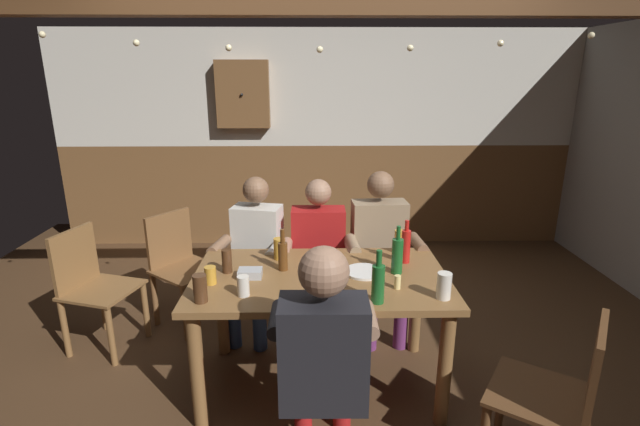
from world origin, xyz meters
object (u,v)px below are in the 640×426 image
object	(u,v)px
person_1	(318,252)
pint_glass_6	(400,241)
chair_empty_near_right	(92,285)
bottle_1	(378,282)
person_2	(380,247)
plate_0	(364,272)
dining_table	(320,293)
person_3	(323,351)
person_0	(255,251)
wall_dart_cabinet	(243,94)
table_candle	(397,282)
pint_glass_2	(200,288)
pint_glass_5	(444,286)
chair_empty_far_end	(181,265)
pint_glass_1	(243,286)
chair_empty_near_left	(559,397)
pint_glass_4	(227,261)
bottle_0	(397,255)
pint_glass_3	(279,249)
pint_glass_0	(210,275)
bottle_2	(283,255)
condiment_caddy	(250,273)
bottle_3	(406,245)

from	to	relation	value
person_1	pint_glass_6	xyz separation A→B (m)	(0.54, -0.29, 0.19)
chair_empty_near_right	bottle_1	xyz separation A→B (m)	(1.91, -0.83, 0.40)
person_2	plate_0	size ratio (longest dim) A/B	5.19
dining_table	person_3	distance (m)	0.67
person_0	wall_dart_cabinet	distance (m)	2.16
table_candle	pint_glass_2	distance (m)	1.08
person_3	pint_glass_5	world-z (taller)	person_3
chair_empty_far_end	pint_glass_1	world-z (taller)	chair_empty_far_end
chair_empty_near_right	pint_glass_5	distance (m)	2.43
pint_glass_5	chair_empty_near_left	bearing A→B (deg)	-45.22
dining_table	chair_empty_far_end	distance (m)	1.38
chair_empty_far_end	pint_glass_4	size ratio (longest dim) A/B	5.99
bottle_0	pint_glass_3	world-z (taller)	bottle_0
person_1	chair_empty_near_right	xyz separation A→B (m)	(-1.61, -0.18, -0.17)
person_3	chair_empty_near_left	bearing A→B (deg)	-3.44
dining_table	pint_glass_2	size ratio (longest dim) A/B	10.01
person_1	pint_glass_5	world-z (taller)	person_1
person_1	wall_dart_cabinet	world-z (taller)	wall_dart_cabinet
person_3	pint_glass_1	bearing A→B (deg)	136.43
dining_table	table_candle	bearing A→B (deg)	-23.55
person_0	pint_glass_1	distance (m)	0.94
chair_empty_far_end	pint_glass_0	distance (m)	1.10
person_2	bottle_0	world-z (taller)	person_2
table_candle	pint_glass_6	distance (m)	0.56
person_2	plate_0	distance (m)	0.67
chair_empty_near_right	pint_glass_4	size ratio (longest dim) A/B	5.99
person_3	chair_empty_far_end	world-z (taller)	person_3
person_1	chair_empty_far_end	size ratio (longest dim) A/B	1.34
person_1	chair_empty_near_right	world-z (taller)	person_1
person_3	bottle_2	xyz separation A→B (m)	(-0.23, 0.76, 0.18)
chair_empty_far_end	pint_glass_5	distance (m)	2.12
wall_dart_cabinet	bottle_1	bearing A→B (deg)	-69.58
condiment_caddy	plate_0	xyz separation A→B (m)	(0.68, 0.05, -0.02)
chair_empty_near_right	chair_empty_far_end	xyz separation A→B (m)	(0.53, 0.36, 0.00)
person_2	chair_empty_near_right	size ratio (longest dim) A/B	1.41
chair_empty_near_left	pint_glass_0	distance (m)	1.88
pint_glass_0	pint_glass_3	world-z (taller)	pint_glass_3
chair_empty_far_end	bottle_2	size ratio (longest dim) A/B	3.35
dining_table	person_1	bearing A→B (deg)	90.06
person_2	pint_glass_3	size ratio (longest dim) A/B	8.84
bottle_0	pint_glass_5	size ratio (longest dim) A/B	2.06
chair_empty_near_right	pint_glass_4	world-z (taller)	pint_glass_4
chair_empty_far_end	pint_glass_2	world-z (taller)	pint_glass_2
person_0	person_1	xyz separation A→B (m)	(0.47, -0.01, -0.01)
bottle_0	pint_glass_6	distance (m)	0.35
pint_glass_5	pint_glass_6	bearing A→B (deg)	99.71
pint_glass_3	pint_glass_5	xyz separation A→B (m)	(0.92, -0.57, 0.00)
person_3	pint_glass_5	xyz separation A→B (m)	(0.66, 0.36, 0.15)
pint_glass_1	bottle_3	bearing A→B (deg)	24.68
person_3	plate_0	size ratio (longest dim) A/B	5.15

